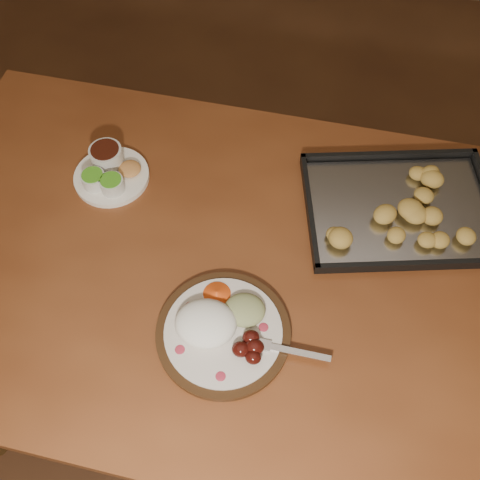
# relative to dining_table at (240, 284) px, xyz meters

# --- Properties ---
(ground) EXTENTS (4.00, 4.00, 0.00)m
(ground) POSITION_rel_dining_table_xyz_m (-0.15, 0.16, -0.65)
(ground) COLOR brown
(ground) RESTS_ON ground
(dining_table) EXTENTS (1.59, 1.07, 0.75)m
(dining_table) POSITION_rel_dining_table_xyz_m (0.00, 0.00, 0.00)
(dining_table) COLOR brown
(dining_table) RESTS_ON ground
(dinner_plate) EXTENTS (0.34, 0.26, 0.06)m
(dinner_plate) POSITION_rel_dining_table_xyz_m (-0.02, -0.16, 0.12)
(dinner_plate) COLOR #321D0D
(dinner_plate) RESTS_ON dining_table
(condiment_saucer) EXTENTS (0.17, 0.17, 0.06)m
(condiment_saucer) POSITION_rel_dining_table_xyz_m (-0.33, 0.20, 0.12)
(condiment_saucer) COLOR white
(condiment_saucer) RESTS_ON dining_table
(baking_tray) EXTENTS (0.46, 0.37, 0.04)m
(baking_tray) POSITION_rel_dining_table_xyz_m (0.34, 0.17, 0.11)
(baking_tray) COLOR black
(baking_tray) RESTS_ON dining_table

